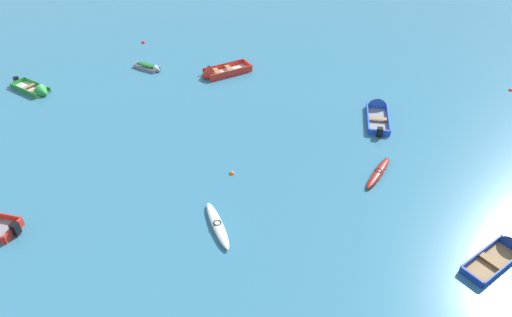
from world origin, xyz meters
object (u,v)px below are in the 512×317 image
rowboat_red_midfield_right (216,73)px  mooring_buoy_near_foreground (232,174)px  mooring_buoy_midfield (511,91)px  rowboat_grey_far_back (150,67)px  rowboat_deep_blue_outer_right (505,250)px  kayak_maroon_midfield_left (378,172)px  mooring_buoy_outer_edge (144,43)px  rowboat_blue_back_row_right (377,110)px  rowboat_green_cluster_inner (38,91)px  kayak_white_near_right (217,225)px

rowboat_red_midfield_right → mooring_buoy_near_foreground: bearing=-71.7°
mooring_buoy_midfield → rowboat_grey_far_back: bearing=-177.1°
mooring_buoy_near_foreground → mooring_buoy_midfield: 24.32m
rowboat_deep_blue_outer_right → kayak_maroon_midfield_left: bearing=138.8°
rowboat_grey_far_back → rowboat_red_midfield_right: size_ratio=0.64×
mooring_buoy_outer_edge → rowboat_red_midfield_right: bearing=-32.9°
rowboat_deep_blue_outer_right → mooring_buoy_near_foreground: bearing=165.6°
rowboat_blue_back_row_right → rowboat_green_cluster_inner: bearing=-176.5°
mooring_buoy_midfield → kayak_maroon_midfield_left: bearing=-129.9°
mooring_buoy_near_foreground → mooring_buoy_outer_edge: 22.24m
kayak_white_near_right → kayak_maroon_midfield_left: kayak_white_near_right is taller
rowboat_grey_far_back → mooring_buoy_near_foreground: bearing=-52.1°
kayak_white_near_right → rowboat_blue_back_row_right: rowboat_blue_back_row_right is taller
mooring_buoy_near_foreground → rowboat_red_midfield_right: bearing=108.3°
rowboat_blue_back_row_right → mooring_buoy_midfield: rowboat_blue_back_row_right is taller
kayak_white_near_right → rowboat_green_cluster_inner: size_ratio=0.88×
rowboat_green_cluster_inner → mooring_buoy_outer_edge: 11.83m
kayak_white_near_right → kayak_maroon_midfield_left: 10.62m
rowboat_deep_blue_outer_right → mooring_buoy_outer_edge: bearing=141.5°
kayak_white_near_right → rowboat_blue_back_row_right: bearing=57.3°
rowboat_blue_back_row_right → mooring_buoy_outer_edge: (-21.74, 9.28, -0.21)m
rowboat_blue_back_row_right → rowboat_red_midfield_right: size_ratio=1.07×
rowboat_grey_far_back → rowboat_deep_blue_outer_right: size_ratio=0.73×
mooring_buoy_midfield → rowboat_blue_back_row_right: bearing=-153.1°
kayak_white_near_right → rowboat_deep_blue_outer_right: size_ratio=0.92×
kayak_maroon_midfield_left → rowboat_red_midfield_right: rowboat_red_midfield_right is taller
rowboat_deep_blue_outer_right → mooring_buoy_near_foreground: 15.52m
rowboat_grey_far_back → rowboat_deep_blue_outer_right: (25.04, -16.72, -0.04)m
rowboat_green_cluster_inner → rowboat_deep_blue_outer_right: bearing=-19.1°
rowboat_red_midfield_right → mooring_buoy_outer_edge: bearing=147.1°
rowboat_blue_back_row_right → mooring_buoy_midfield: (10.63, 5.40, -0.21)m
rowboat_grey_far_back → mooring_buoy_outer_edge: (-2.73, 5.38, -0.23)m
rowboat_red_midfield_right → mooring_buoy_midfield: 23.89m
kayak_maroon_midfield_left → mooring_buoy_midfield: bearing=50.1°
rowboat_deep_blue_outer_right → mooring_buoy_near_foreground: size_ratio=11.53×
rowboat_deep_blue_outer_right → mooring_buoy_midfield: size_ratio=11.82×
kayak_maroon_midfield_left → rowboat_blue_back_row_right: (0.11, 7.45, 0.04)m
rowboat_red_midfield_right → mooring_buoy_near_foreground: rowboat_red_midfield_right is taller
mooring_buoy_outer_edge → mooring_buoy_midfield: 32.60m
mooring_buoy_midfield → rowboat_deep_blue_outer_right: bearing=-104.2°
rowboat_grey_far_back → mooring_buoy_near_foreground: 16.29m
kayak_maroon_midfield_left → rowboat_red_midfield_right: (-13.09, 11.20, 0.08)m
rowboat_grey_far_back → mooring_buoy_midfield: 29.68m
rowboat_green_cluster_inner → rowboat_deep_blue_outer_right: rowboat_green_cluster_inner is taller
rowboat_deep_blue_outer_right → rowboat_green_cluster_inner: bearing=160.9°
rowboat_green_cluster_inner → mooring_buoy_midfield: bearing=10.8°
mooring_buoy_near_foreground → mooring_buoy_midfield: mooring_buoy_near_foreground is taller
kayak_maroon_midfield_left → rowboat_deep_blue_outer_right: size_ratio=0.93×
rowboat_green_cluster_inner → rowboat_red_midfield_right: size_ratio=0.91×
kayak_maroon_midfield_left → rowboat_green_cluster_inner: (-26.22, 5.83, 0.03)m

